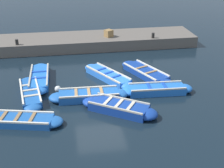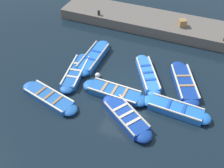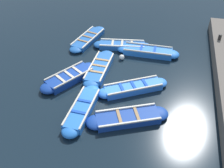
{
  "view_description": "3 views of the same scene",
  "coord_description": "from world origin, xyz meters",
  "px_view_note": "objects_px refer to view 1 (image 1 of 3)",
  "views": [
    {
      "loc": [
        -13.47,
        1.59,
        7.09
      ],
      "look_at": [
        0.2,
        -0.65,
        0.46
      ],
      "focal_mm": 50.0,
      "sensor_mm": 36.0,
      "label": 1
    },
    {
      "loc": [
        -9.76,
        -3.22,
        10.29
      ],
      "look_at": [
        0.12,
        0.86,
        0.34
      ],
      "focal_mm": 42.0,
      "sensor_mm": 36.0,
      "label": 2
    },
    {
      "loc": [
        3.17,
        -11.08,
        8.99
      ],
      "look_at": [
        0.71,
        -0.7,
        0.22
      ],
      "focal_mm": 42.0,
      "sensor_mm": 36.0,
      "label": 3
    }
  ],
  "objects_px": {
    "boat_drifting": "(119,108)",
    "bollard_north": "(153,35)",
    "boat_near_quay": "(39,78)",
    "bollard_mid_north": "(17,42)",
    "boat_broadside": "(18,120)",
    "boat_outer_left": "(108,76)",
    "buoy_orange_near": "(58,89)",
    "boat_far_corner": "(157,90)",
    "boat_alongside": "(146,73)",
    "boat_mid_row": "(30,93)",
    "boat_bow_out": "(89,96)",
    "wooden_crate": "(109,33)"
  },
  "relations": [
    {
      "from": "boat_drifting",
      "to": "boat_near_quay",
      "type": "bearing_deg",
      "value": 43.47
    },
    {
      "from": "boat_mid_row",
      "to": "wooden_crate",
      "type": "bearing_deg",
      "value": -36.01
    },
    {
      "from": "boat_drifting",
      "to": "boat_broadside",
      "type": "distance_m",
      "value": 4.32
    },
    {
      "from": "boat_drifting",
      "to": "wooden_crate",
      "type": "relative_size",
      "value": 7.22
    },
    {
      "from": "boat_near_quay",
      "to": "bollard_mid_north",
      "type": "relative_size",
      "value": 11.12
    },
    {
      "from": "boat_near_quay",
      "to": "wooden_crate",
      "type": "xyz_separation_m",
      "value": [
        5.03,
        -4.54,
        0.79
      ]
    },
    {
      "from": "bollard_north",
      "to": "bollard_mid_north",
      "type": "bearing_deg",
      "value": 90.0
    },
    {
      "from": "boat_bow_out",
      "to": "boat_near_quay",
      "type": "bearing_deg",
      "value": 44.72
    },
    {
      "from": "boat_bow_out",
      "to": "boat_broadside",
      "type": "bearing_deg",
      "value": 118.04
    },
    {
      "from": "boat_alongside",
      "to": "boat_far_corner",
      "type": "relative_size",
      "value": 1.07
    },
    {
      "from": "boat_mid_row",
      "to": "boat_bow_out",
      "type": "height_order",
      "value": "boat_bow_out"
    },
    {
      "from": "boat_broadside",
      "to": "bollard_mid_north",
      "type": "relative_size",
      "value": 11.12
    },
    {
      "from": "boat_bow_out",
      "to": "boat_drifting",
      "type": "relative_size",
      "value": 1.09
    },
    {
      "from": "boat_outer_left",
      "to": "bollard_mid_north",
      "type": "bearing_deg",
      "value": 48.92
    },
    {
      "from": "boat_near_quay",
      "to": "bollard_north",
      "type": "xyz_separation_m",
      "value": [
        4.25,
        -7.48,
        0.73
      ]
    },
    {
      "from": "bollard_mid_north",
      "to": "boat_outer_left",
      "type": "bearing_deg",
      "value": -131.08
    },
    {
      "from": "buoy_orange_near",
      "to": "boat_drifting",
      "type": "bearing_deg",
      "value": -131.75
    },
    {
      "from": "boat_outer_left",
      "to": "boat_broadside",
      "type": "height_order",
      "value": "boat_outer_left"
    },
    {
      "from": "boat_outer_left",
      "to": "buoy_orange_near",
      "type": "bearing_deg",
      "value": 113.21
    },
    {
      "from": "boat_alongside",
      "to": "boat_drifting",
      "type": "distance_m",
      "value": 4.26
    },
    {
      "from": "boat_far_corner",
      "to": "wooden_crate",
      "type": "relative_size",
      "value": 7.57
    },
    {
      "from": "boat_near_quay",
      "to": "boat_far_corner",
      "type": "relative_size",
      "value": 1.07
    },
    {
      "from": "boat_alongside",
      "to": "buoy_orange_near",
      "type": "relative_size",
      "value": 12.16
    },
    {
      "from": "boat_alongside",
      "to": "buoy_orange_near",
      "type": "xyz_separation_m",
      "value": [
        -1.28,
        4.85,
        -0.01
      ]
    },
    {
      "from": "boat_near_quay",
      "to": "buoy_orange_near",
      "type": "xyz_separation_m",
      "value": [
        -1.45,
        -0.97,
        -0.03
      ]
    },
    {
      "from": "boat_mid_row",
      "to": "bollard_mid_north",
      "type": "distance_m",
      "value": 6.12
    },
    {
      "from": "wooden_crate",
      "to": "bollard_north",
      "type": "bearing_deg",
      "value": -104.83
    },
    {
      "from": "boat_drifting",
      "to": "boat_far_corner",
      "type": "bearing_deg",
      "value": -56.36
    },
    {
      "from": "boat_outer_left",
      "to": "boat_bow_out",
      "type": "relative_size",
      "value": 0.97
    },
    {
      "from": "buoy_orange_near",
      "to": "boat_far_corner",
      "type": "bearing_deg",
      "value": -100.82
    },
    {
      "from": "buoy_orange_near",
      "to": "boat_mid_row",
      "type": "bearing_deg",
      "value": 101.01
    },
    {
      "from": "boat_drifting",
      "to": "boat_broadside",
      "type": "height_order",
      "value": "boat_drifting"
    },
    {
      "from": "boat_far_corner",
      "to": "boat_broadside",
      "type": "height_order",
      "value": "boat_far_corner"
    },
    {
      "from": "boat_drifting",
      "to": "bollard_north",
      "type": "relative_size",
      "value": 9.92
    },
    {
      "from": "boat_mid_row",
      "to": "wooden_crate",
      "type": "distance_m",
      "value": 8.37
    },
    {
      "from": "bollard_north",
      "to": "boat_alongside",
      "type": "bearing_deg",
      "value": 159.42
    },
    {
      "from": "boat_far_corner",
      "to": "boat_broadside",
      "type": "bearing_deg",
      "value": 104.99
    },
    {
      "from": "boat_outer_left",
      "to": "wooden_crate",
      "type": "height_order",
      "value": "wooden_crate"
    },
    {
      "from": "boat_drifting",
      "to": "bollard_north",
      "type": "bearing_deg",
      "value": -25.53
    },
    {
      "from": "boat_near_quay",
      "to": "wooden_crate",
      "type": "relative_size",
      "value": 8.1
    },
    {
      "from": "boat_alongside",
      "to": "boat_drifting",
      "type": "bearing_deg",
      "value": 148.98
    },
    {
      "from": "boat_near_quay",
      "to": "bollard_north",
      "type": "height_order",
      "value": "bollard_north"
    },
    {
      "from": "boat_mid_row",
      "to": "bollard_north",
      "type": "distance_m",
      "value": 9.87
    },
    {
      "from": "boat_far_corner",
      "to": "buoy_orange_near",
      "type": "distance_m",
      "value": 4.92
    },
    {
      "from": "boat_outer_left",
      "to": "bollard_mid_north",
      "type": "xyz_separation_m",
      "value": [
        4.54,
        5.21,
        0.74
      ]
    },
    {
      "from": "boat_bow_out",
      "to": "bollard_north",
      "type": "distance_m",
      "value": 8.42
    },
    {
      "from": "boat_outer_left",
      "to": "bollard_north",
      "type": "xyz_separation_m",
      "value": [
        4.54,
        -3.8,
        0.74
      ]
    },
    {
      "from": "boat_broadside",
      "to": "wooden_crate",
      "type": "relative_size",
      "value": 8.1
    },
    {
      "from": "boat_alongside",
      "to": "wooden_crate",
      "type": "bearing_deg",
      "value": 13.89
    },
    {
      "from": "boat_mid_row",
      "to": "boat_near_quay",
      "type": "xyz_separation_m",
      "value": [
        1.71,
        -0.36,
        0.02
      ]
    }
  ]
}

